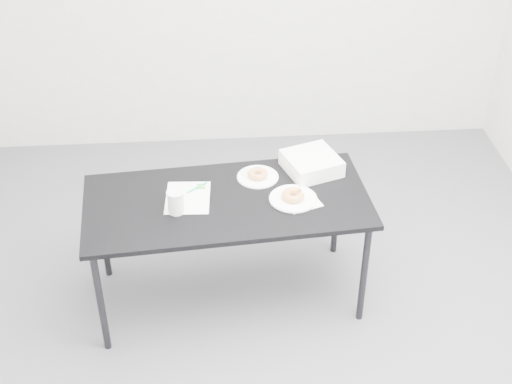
{
  "coord_description": "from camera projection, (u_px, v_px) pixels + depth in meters",
  "views": [
    {
      "loc": [
        -0.24,
        -2.92,
        2.95
      ],
      "look_at": [
        -0.02,
        0.02,
        0.87
      ],
      "focal_mm": 50.0,
      "sensor_mm": 36.0,
      "label": 1
    }
  ],
  "objects": [
    {
      "name": "scorecard",
      "position": [
        188.0,
        198.0,
        3.85
      ],
      "size": [
        0.25,
        0.31,
        0.0
      ],
      "primitive_type": "cube",
      "rotation": [
        0.0,
        0.0,
        -0.06
      ],
      "color": "white",
      "rests_on": "table"
    },
    {
      "name": "donut_far",
      "position": [
        258.0,
        174.0,
        4.0
      ],
      "size": [
        0.15,
        0.15,
        0.04
      ],
      "primitive_type": "torus",
      "rotation": [
        0.0,
        0.0,
        0.51
      ],
      "color": "#BF763C",
      "rests_on": "plate_far"
    },
    {
      "name": "bakery_box",
      "position": [
        312.0,
        163.0,
        4.05
      ],
      "size": [
        0.36,
        0.36,
        0.09
      ],
      "primitive_type": "cube",
      "rotation": [
        0.0,
        0.0,
        0.34
      ],
      "color": "white",
      "rests_on": "table"
    },
    {
      "name": "floor",
      "position": [
        260.0,
        316.0,
        4.1
      ],
      "size": [
        4.0,
        4.0,
        0.0
      ],
      "primitive_type": "plane",
      "color": "#4A494E",
      "rests_on": "ground"
    },
    {
      "name": "donut_near",
      "position": [
        293.0,
        195.0,
        3.82
      ],
      "size": [
        0.14,
        0.14,
        0.04
      ],
      "primitive_type": "torus",
      "rotation": [
        0.0,
        0.0,
        0.21
      ],
      "color": "#BF763C",
      "rests_on": "plate_near"
    },
    {
      "name": "plate_far",
      "position": [
        258.0,
        177.0,
        4.01
      ],
      "size": [
        0.23,
        0.23,
        0.01
      ],
      "primitive_type": "cylinder",
      "color": "white",
      "rests_on": "table"
    },
    {
      "name": "cup_lid",
      "position": [
        248.0,
        173.0,
        4.04
      ],
      "size": [
        0.09,
        0.09,
        0.01
      ],
      "primitive_type": "cylinder",
      "color": "silver",
      "rests_on": "table"
    },
    {
      "name": "napkin",
      "position": [
        301.0,
        201.0,
        3.83
      ],
      "size": [
        0.23,
        0.23,
        0.0
      ],
      "primitive_type": "cube",
      "rotation": [
        0.0,
        0.0,
        0.35
      ],
      "color": "white",
      "rests_on": "table"
    },
    {
      "name": "coffee_cup",
      "position": [
        176.0,
        202.0,
        3.71
      ],
      "size": [
        0.09,
        0.09,
        0.13
      ],
      "primitive_type": "cylinder",
      "color": "white",
      "rests_on": "table"
    },
    {
      "name": "table",
      "position": [
        227.0,
        207.0,
        3.87
      ],
      "size": [
        1.59,
        0.84,
        0.7
      ],
      "rotation": [
        0.0,
        0.0,
        0.08
      ],
      "color": "black",
      "rests_on": "floor"
    },
    {
      "name": "pen",
      "position": [
        197.0,
        187.0,
        3.92
      ],
      "size": [
        0.11,
        0.1,
        0.01
      ],
      "primitive_type": "cylinder",
      "rotation": [
        0.0,
        1.57,
        0.69
      ],
      "color": "#0D9965",
      "rests_on": "scorecard"
    },
    {
      "name": "plate_near",
      "position": [
        293.0,
        199.0,
        3.83
      ],
      "size": [
        0.26,
        0.26,
        0.01
      ],
      "primitive_type": "cylinder",
      "color": "white",
      "rests_on": "napkin"
    },
    {
      "name": "logo_patch",
      "position": [
        201.0,
        187.0,
        3.93
      ],
      "size": [
        0.05,
        0.05,
        0.0
      ],
      "primitive_type": "cube",
      "rotation": [
        0.0,
        0.0,
        -0.06
      ],
      "color": "green",
      "rests_on": "scorecard"
    }
  ]
}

